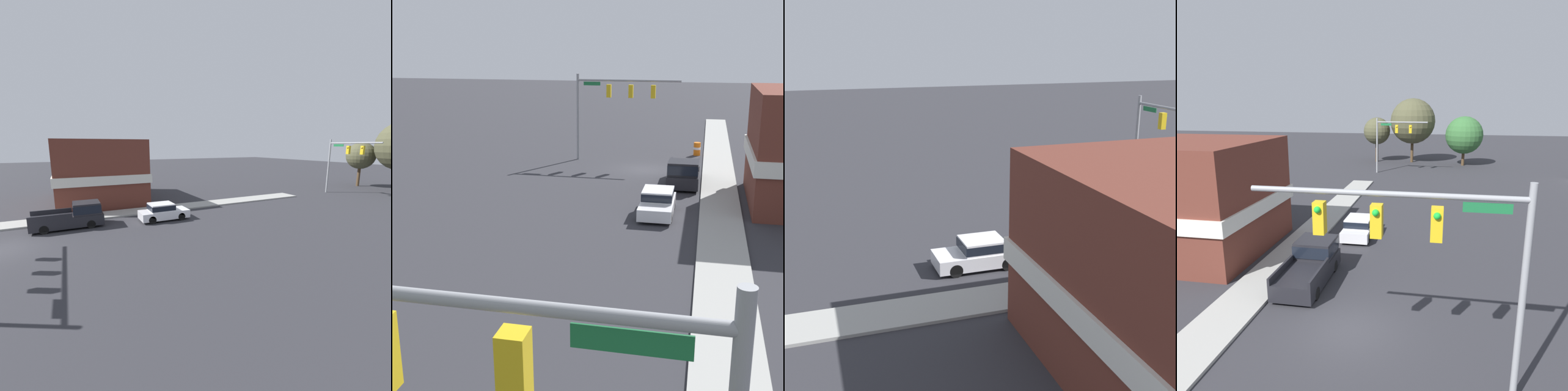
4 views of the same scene
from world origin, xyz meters
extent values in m
plane|color=#2D2D33|center=(0.00, 0.00, 0.00)|extent=(200.00, 200.00, 0.00)
cylinder|color=gray|center=(6.02, -2.85, 3.60)|extent=(0.22, 0.22, 7.20)
cube|color=gold|center=(3.40, -2.85, 5.84)|extent=(0.36, 0.36, 1.05)
sphere|color=green|center=(3.40, -3.05, 6.15)|extent=(0.22, 0.22, 0.22)
cube|color=#196B38|center=(4.82, -2.85, 6.41)|extent=(1.40, 0.04, 0.30)
cylinder|color=black|center=(-2.92, 12.75, 0.33)|extent=(0.22, 0.66, 0.66)
cylinder|color=black|center=(-1.26, 12.75, 0.33)|extent=(0.22, 0.66, 0.66)
cylinder|color=black|center=(-2.92, 10.13, 0.33)|extent=(0.22, 0.66, 0.66)
cylinder|color=black|center=(-1.26, 10.13, 0.33)|extent=(0.22, 0.66, 0.66)
cube|color=silver|center=(-2.09, 11.44, 0.52)|extent=(1.88, 4.23, 0.68)
cube|color=silver|center=(-2.09, 11.19, 1.17)|extent=(1.73, 2.03, 0.62)
cube|color=black|center=(-2.09, 11.19, 1.17)|extent=(1.75, 2.11, 0.43)
cylinder|color=black|center=(-4.19, 5.46, 0.33)|extent=(0.22, 0.66, 0.66)
cylinder|color=black|center=(-2.29, 5.46, 0.33)|extent=(0.22, 0.66, 0.66)
cylinder|color=black|center=(-4.19, 2.21, 0.33)|extent=(0.22, 0.66, 0.66)
cylinder|color=black|center=(-2.29, 2.21, 0.33)|extent=(0.22, 0.66, 0.66)
cube|color=black|center=(-3.24, 3.83, 0.61)|extent=(2.12, 5.24, 0.85)
cube|color=black|center=(-3.24, 5.26, 1.49)|extent=(2.01, 1.99, 0.91)
cube|color=black|center=(-3.24, 5.26, 1.49)|extent=(2.04, 2.07, 0.64)
cube|color=black|center=(-4.24, 2.69, 1.21)|extent=(0.12, 2.95, 0.35)
cube|color=black|center=(-2.24, 2.69, 1.21)|extent=(0.12, 2.95, 0.35)
camera|label=1|loc=(19.12, 4.12, 6.43)|focal=24.00mm
camera|label=2|loc=(-4.62, 41.80, 9.68)|focal=50.00mm
camera|label=3|loc=(-25.80, 19.19, 10.92)|focal=50.00mm
camera|label=4|loc=(3.46, -13.82, 9.40)|focal=35.00mm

